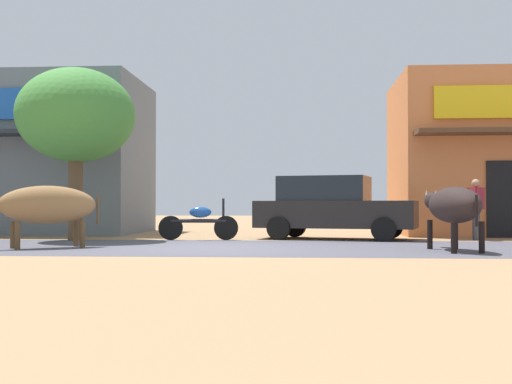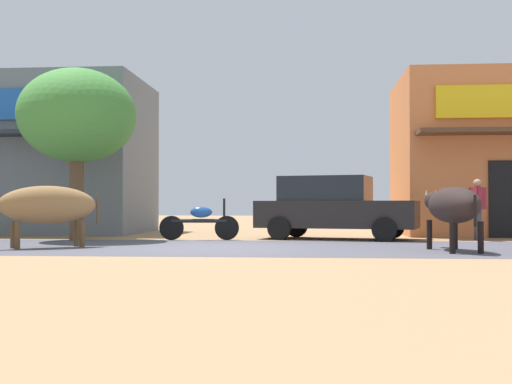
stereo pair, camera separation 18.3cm
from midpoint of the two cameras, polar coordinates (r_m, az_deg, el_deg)
The scene contains 9 objects.
ground at distance 13.92m, azimuth -3.15°, elevation -4.82°, with size 80.00×80.00×0.00m, color #A07C55.
asphalt_road at distance 13.92m, azimuth -3.15°, elevation -4.81°, with size 72.00×5.24×0.00m, color #4D4C56.
storefront_left_cafe at distance 22.22m, azimuth -17.93°, elevation 2.92°, with size 6.63×5.36×4.87m.
roadside_tree at distance 17.31m, azimuth -15.00°, elevation 6.37°, with size 2.98×2.98×4.36m.
parked_hatchback_car at distance 17.23m, azimuth 7.08°, elevation -1.30°, with size 4.36×2.60×1.64m.
parked_motorcycle at distance 16.72m, azimuth -4.55°, elevation -2.58°, with size 2.03×0.29×1.06m.
cow_near_brown at distance 14.28m, azimuth -17.53°, elevation -1.10°, with size 2.34×1.84×1.29m.
cow_far_dark at distance 13.26m, azimuth 17.10°, elevation -1.14°, with size 1.05×2.50×1.25m.
pedestrian_by_shop at distance 17.48m, azimuth 19.00°, elevation -1.04°, with size 0.36×0.61×1.55m.
Camera 2 is at (1.99, -13.76, 0.90)m, focal length 45.97 mm.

